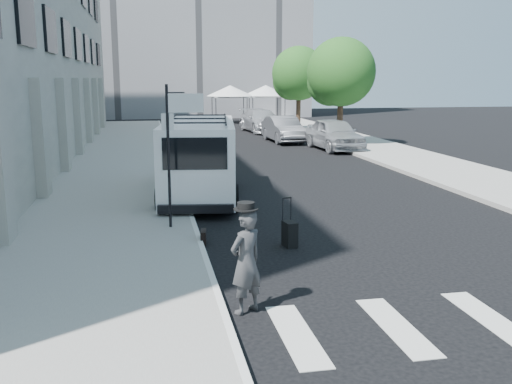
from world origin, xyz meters
name	(u,v)px	position (x,y,z in m)	size (l,w,h in m)	color
ground	(306,267)	(0.00, 0.00, 0.00)	(120.00, 120.00, 0.00)	black
sidewalk_left	(122,160)	(-4.25, 16.00, 0.07)	(4.50, 48.00, 0.15)	gray
sidewalk_right	(363,144)	(9.00, 20.00, 0.07)	(4.00, 56.00, 0.15)	gray
sign_pole	(177,126)	(-2.36, 3.20, 2.65)	(1.03, 0.07, 3.50)	black
tree_near	(339,75)	(7.50, 20.15, 3.97)	(3.80, 3.83, 6.03)	black
tree_far	(297,76)	(7.50, 29.15, 3.97)	(3.80, 3.83, 6.03)	black
tent_left	(230,91)	(4.00, 38.00, 2.71)	(4.00, 4.00, 3.20)	black
tent_right	(266,91)	(7.20, 38.50, 2.71)	(4.00, 4.00, 3.20)	black
businessman	(246,262)	(-1.60, -2.02, 0.87)	(0.63, 0.42, 1.74)	#343537
briefcase	(203,237)	(-1.90, 2.00, 0.17)	(0.12, 0.44, 0.34)	black
suitcase	(290,234)	(0.02, 1.48, 0.30)	(0.31, 0.44, 1.12)	black
cargo_van	(199,158)	(-1.47, 7.39, 1.27)	(2.94, 6.77, 2.46)	white
parked_car_a	(334,134)	(6.80, 18.54, 0.85)	(2.00, 4.98, 1.70)	#9C9FA4
parked_car_b	(283,129)	(5.00, 22.73, 0.77)	(1.63, 4.68, 1.54)	#54565C
parked_car_c	(262,121)	(5.00, 29.40, 0.80)	(2.25, 5.54, 1.61)	#A5A8AD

